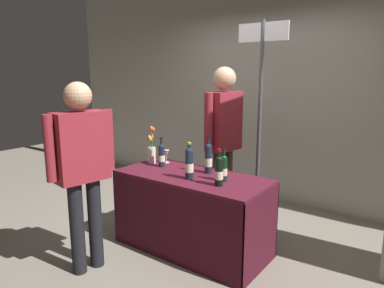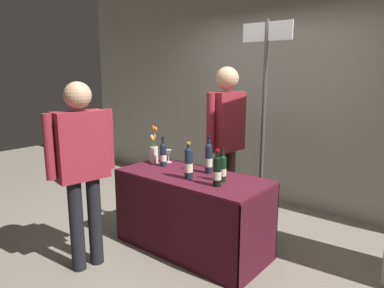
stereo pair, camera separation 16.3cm
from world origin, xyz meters
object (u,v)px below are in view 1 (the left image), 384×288
Objects in this scene: tasting_table at (192,199)px; display_bottle_0 at (208,158)px; featured_wine_bottle at (162,155)px; booth_signpost at (260,99)px; taster_foreground_right at (82,161)px; flower_vase at (152,151)px; wine_glass_near_vendor at (166,154)px; vendor_presenter at (224,133)px.

display_bottle_0 is at bearing 59.91° from tasting_table.
display_bottle_0 reaches higher than featured_wine_bottle.
tasting_table is at bearing -120.09° from display_bottle_0.
booth_signpost reaches higher than display_bottle_0.
featured_wine_bottle is 0.85× the size of display_bottle_0.
tasting_table is 0.57m from featured_wine_bottle.
booth_signpost reaches higher than taster_foreground_right.
tasting_table is 1.38m from booth_signpost.
flower_vase is at bearing 168.96° from featured_wine_bottle.
wine_glass_near_vendor is 0.08× the size of vendor_presenter.
tasting_table is 3.62× the size of flower_vase.
display_bottle_0 is at bearing 9.27° from featured_wine_bottle.
vendor_presenter is 0.58m from booth_signpost.
tasting_table is at bearing -100.89° from booth_signpost.
wine_glass_near_vendor is (-0.50, 0.21, 0.34)m from tasting_table.
tasting_table is 0.84m from vendor_presenter.
featured_wine_bottle is 0.16m from wine_glass_near_vendor.
featured_wine_bottle is 0.17m from flower_vase.
flower_vase is at bearing -175.62° from display_bottle_0.
display_bottle_0 is 0.20× the size of vendor_presenter.
display_bottle_0 is (0.52, 0.08, 0.03)m from featured_wine_bottle.
vendor_presenter is (-0.04, 0.63, 0.56)m from tasting_table.
tasting_table is at bearing -8.31° from featured_wine_bottle.
vendor_presenter reaches higher than wine_glass_near_vendor.
taster_foreground_right is (0.07, -0.93, 0.10)m from flower_vase.
wine_glass_near_vendor is at bearing -130.70° from booth_signpost.
display_bottle_0 is 0.89× the size of flower_vase.
taster_foreground_right is at bearing -122.36° from tasting_table.
tasting_table is 1.09m from taster_foreground_right.
flower_vase is at bearing 14.66° from taster_foreground_right.
featured_wine_bottle is at bearing -123.52° from booth_signpost.
booth_signpost is (0.80, 0.92, 0.54)m from flower_vase.
featured_wine_bottle is 0.91m from taster_foreground_right.
booth_signpost is (0.69, 0.80, 0.57)m from wine_glass_near_vendor.
flower_vase is at bearing -40.00° from vendor_presenter.
booth_signpost is (0.72, 1.85, 0.44)m from taster_foreground_right.
wine_glass_near_vendor is 0.06× the size of booth_signpost.
vendor_presenter reaches higher than featured_wine_bottle.
display_bottle_0 is 0.22× the size of taster_foreground_right.
flower_vase is (-0.69, -0.05, -0.02)m from display_bottle_0.
vendor_presenter is at bearing 54.63° from featured_wine_bottle.
flower_vase reaches higher than wine_glass_near_vendor.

